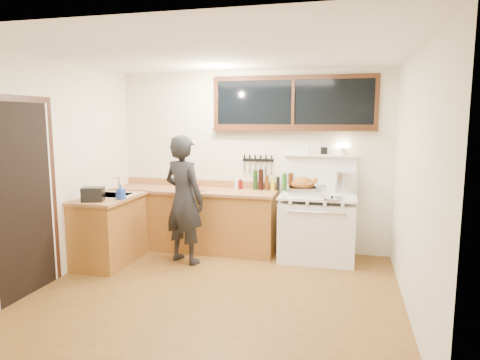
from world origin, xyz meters
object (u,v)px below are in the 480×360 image
(man, at_px, (184,200))
(vintage_stove, at_px, (317,226))
(roast_turkey, at_px, (303,187))
(cutting_board, at_px, (192,186))

(man, bearing_deg, vintage_stove, 17.39)
(vintage_stove, xyz_separation_m, man, (-1.72, -0.54, 0.39))
(vintage_stove, bearing_deg, roast_turkey, -177.80)
(cutting_board, xyz_separation_m, roast_turkey, (1.60, 0.02, 0.05))
(roast_turkey, bearing_deg, vintage_stove, 2.20)
(man, bearing_deg, roast_turkey, 19.28)
(vintage_stove, bearing_deg, cutting_board, -178.99)
(vintage_stove, xyz_separation_m, roast_turkey, (-0.20, -0.01, 0.53))
(vintage_stove, relative_size, cutting_board, 3.28)
(vintage_stove, height_order, roast_turkey, vintage_stove)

